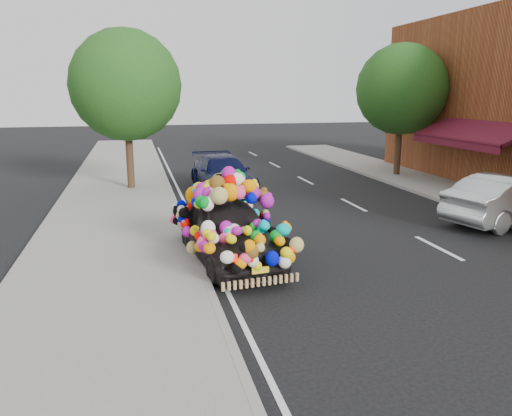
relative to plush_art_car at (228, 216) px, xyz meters
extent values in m
plane|color=black|center=(1.62, -0.33, -1.05)|extent=(100.00, 100.00, 0.00)
cube|color=gray|center=(-2.68, -0.33, -0.99)|extent=(4.00, 60.00, 0.12)
cube|color=gray|center=(-0.73, -0.33, -0.99)|extent=(0.15, 60.00, 0.13)
cube|color=gray|center=(9.82, 2.67, -0.99)|extent=(3.00, 40.00, 0.12)
cube|color=#4E0E1D|center=(10.32, 5.67, 1.30)|extent=(1.62, 5.20, 0.75)
cube|color=#4E0E1D|center=(9.57, 5.67, 0.90)|extent=(0.06, 5.20, 0.35)
cylinder|color=#332114|center=(-2.18, 9.17, 0.31)|extent=(0.28, 0.28, 2.73)
sphere|color=#124413|center=(-2.18, 9.17, 2.98)|extent=(4.20, 4.20, 4.20)
cylinder|color=#332114|center=(9.62, 9.67, 0.27)|extent=(0.28, 0.28, 2.64)
sphere|color=#124413|center=(9.62, 9.67, 2.85)|extent=(4.00, 4.00, 4.00)
imported|color=black|center=(0.00, 0.00, -0.35)|extent=(2.09, 4.30, 1.41)
cube|color=red|center=(-0.35, -2.14, -0.27)|extent=(0.23, 0.08, 0.14)
cube|color=red|center=(0.78, -2.02, -0.27)|extent=(0.23, 0.08, 0.14)
cube|color=yellow|center=(0.22, -2.09, -0.57)|extent=(0.34, 0.08, 0.12)
imported|color=black|center=(1.28, 8.08, -0.36)|extent=(2.18, 4.83, 1.37)
imported|color=#BABDC1|center=(8.62, 1.30, -0.33)|extent=(4.63, 2.63, 1.44)
camera|label=1|loc=(-1.98, -10.76, 2.72)|focal=35.00mm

